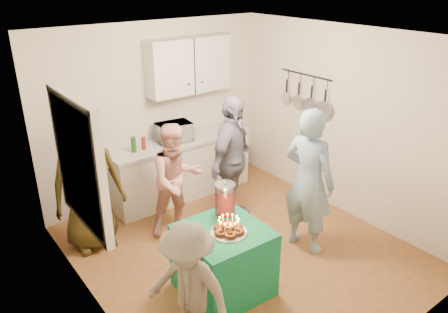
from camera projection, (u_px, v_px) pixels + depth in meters
floor at (241, 249)px, 5.47m from camera, size 4.00×4.00×0.00m
ceiling at (245, 37)px, 4.45m from camera, size 4.00×4.00×0.00m
back_wall at (156, 112)px, 6.42m from camera, size 3.60×3.60×0.00m
left_wall at (90, 201)px, 3.96m from camera, size 4.00×4.00×0.00m
right_wall at (344, 123)px, 5.96m from camera, size 4.00×4.00×0.00m
window_night at (77, 164)px, 4.09m from camera, size 0.04×1.00×1.20m
counter at (181, 169)px, 6.66m from camera, size 2.20×0.58×0.86m
countertop at (180, 141)px, 6.48m from camera, size 2.24×0.62×0.05m
upper_cabinet at (189, 65)px, 6.33m from camera, size 1.30×0.30×0.80m
pot_rack at (304, 92)px, 6.31m from camera, size 0.12×1.00×0.60m
microwave at (174, 132)px, 6.36m from camera, size 0.54×0.40×0.28m
party_table at (224, 260)px, 4.65m from camera, size 0.87×0.87×0.76m
donut_cake at (229, 225)px, 4.41m from camera, size 0.38×0.38×0.18m
punch_jar at (225, 200)px, 4.74m from camera, size 0.22×0.22×0.34m
man_birthday at (309, 181)px, 5.19m from camera, size 0.55×0.73×1.82m
woman_back_left at (87, 182)px, 5.25m from camera, size 0.89×0.61×1.76m
woman_back_center at (177, 180)px, 5.59m from camera, size 0.79×0.65×1.50m
woman_back_right at (232, 161)px, 5.82m from camera, size 1.12×0.87×1.77m
child_near_left at (189, 291)px, 3.79m from camera, size 0.77×0.97×1.32m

